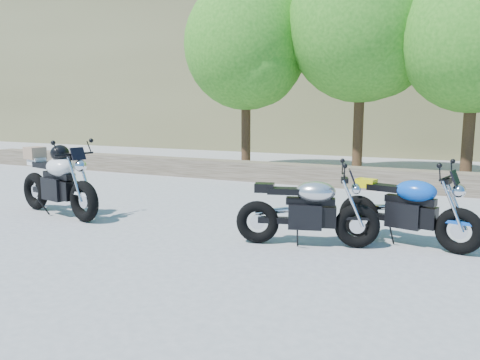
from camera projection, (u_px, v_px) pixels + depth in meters
name	position (u px, v px, depth m)	size (l,w,h in m)	color
ground	(199.00, 238.00, 6.92)	(90.00, 90.00, 0.00)	gray
stone_wall	(308.00, 175.00, 11.81)	(22.00, 0.55, 0.50)	brown
hillside	(460.00, 19.00, 29.60)	(80.00, 30.00, 15.00)	brown
tree_decid_left	(248.00, 49.00, 13.76)	(3.67, 3.67, 5.62)	#382314
tree_decid_mid	(365.00, 29.00, 12.68)	(4.08, 4.08, 6.24)	#382314
tree_decid_right	(480.00, 40.00, 11.05)	(3.54, 3.54, 5.41)	#382314
silver_bike	(308.00, 211.00, 6.50)	(1.96, 0.79, 1.00)	black
white_bike	(57.00, 181.00, 8.34)	(2.28, 0.85, 1.28)	black
blue_bike	(407.00, 210.00, 6.53)	(2.01, 0.75, 1.02)	black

